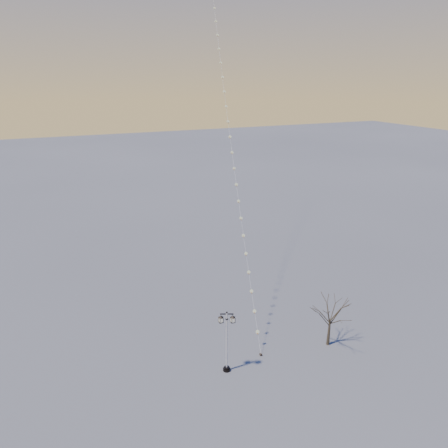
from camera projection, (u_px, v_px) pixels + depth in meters
ground at (245, 372)px, 32.10m from camera, size 300.00×300.00×0.00m
street_lamp at (227, 339)px, 31.32m from camera, size 1.27×0.81×5.30m
bare_tree at (331, 313)px, 34.43m from camera, size 2.65×2.65×4.40m
kite_train at (225, 79)px, 44.73m from camera, size 10.50×37.85×43.17m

